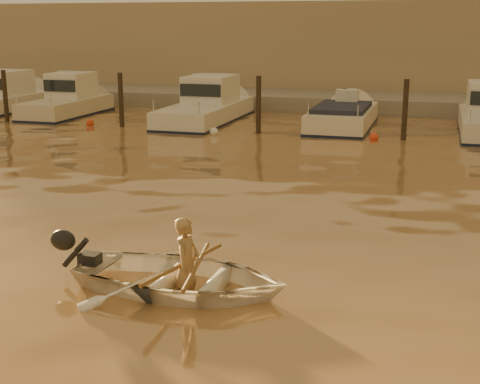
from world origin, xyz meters
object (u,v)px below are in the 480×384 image
(dinghy, at_px, (181,277))
(waterfront_building, at_px, (327,50))
(moored_boat_1, at_px, (66,101))
(moored_boat_2, at_px, (206,106))
(moored_boat_3, at_px, (343,121))
(person, at_px, (187,265))

(dinghy, relative_size, waterfront_building, 0.07)
(moored_boat_1, xyz_separation_m, moored_boat_2, (6.19, 0.00, 0.00))
(moored_boat_2, relative_size, waterfront_building, 0.16)
(moored_boat_1, height_order, moored_boat_3, moored_boat_1)
(dinghy, relative_size, moored_boat_2, 0.43)
(moored_boat_3, bearing_deg, person, -89.72)
(moored_boat_1, relative_size, moored_boat_2, 0.79)
(person, height_order, moored_boat_2, moored_boat_2)
(dinghy, distance_m, moored_boat_1, 20.07)
(moored_boat_2, bearing_deg, moored_boat_3, 0.00)
(dinghy, relative_size, moored_boat_1, 0.55)
(moored_boat_3, bearing_deg, moored_boat_2, 180.00)
(moored_boat_2, distance_m, waterfront_building, 11.52)
(moored_boat_3, bearing_deg, waterfront_building, 102.62)
(dinghy, xyz_separation_m, person, (0.10, -0.00, 0.20))
(moored_boat_2, bearing_deg, dinghy, -71.83)
(dinghy, xyz_separation_m, waterfront_building, (-2.44, 27.40, 2.20))
(person, distance_m, waterfront_building, 27.59)
(dinghy, relative_size, moored_boat_3, 0.52)
(person, bearing_deg, moored_boat_1, 36.84)
(dinghy, relative_size, person, 2.22)
(person, relative_size, waterfront_building, 0.03)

